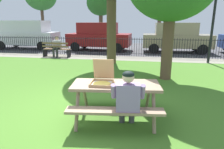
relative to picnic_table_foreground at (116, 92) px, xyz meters
name	(u,v)px	position (x,y,z in m)	size (l,w,h in m)	color
ground	(96,86)	(-0.95, 2.03, -0.61)	(28.00, 11.67, 0.02)	#467827
cobblestone_walkway	(118,58)	(-0.95, 7.17, -0.60)	(28.00, 1.40, 0.01)	gray
street_asphalt	(126,48)	(-0.95, 11.65, -0.60)	(28.00, 7.57, 0.01)	#424247
picnic_table_foreground	(116,92)	(0.00, 0.00, 0.00)	(1.97, 1.69, 0.79)	#95785F
pizza_box_open	(102,79)	(-0.28, -0.03, 0.27)	(0.45, 0.52, 0.49)	tan
adult_at_table	(128,98)	(0.29, -0.47, 0.06)	(0.63, 0.62, 1.19)	#4A4A4A
iron_fence_streetside	(120,47)	(-0.95, 7.87, -0.03)	(18.18, 0.03, 1.11)	black
park_bench_left	(56,50)	(-4.60, 7.03, -0.18)	(1.61, 0.50, 0.85)	brown
person_on_park_bench	(57,45)	(-4.56, 7.05, 0.06)	(0.62, 0.61, 1.19)	#2E2E2E
lamp_post_walkway	(215,8)	(3.68, 6.61, 2.04)	(0.28, 0.28, 4.36)	black
parked_car_far_left	(27,34)	(-8.36, 10.08, 0.50)	(4.66, 2.09, 2.08)	silver
parked_car_left	(99,36)	(-2.76, 10.09, 0.41)	(4.49, 2.11, 1.94)	maroon
parked_car_center	(176,37)	(2.52, 10.08, 0.41)	(4.44, 1.98, 1.94)	#9C8A69
far_tree_midleft	(101,3)	(-4.13, 16.77, 3.19)	(2.81, 2.81, 5.10)	brown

